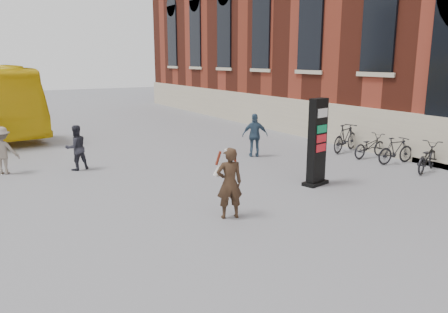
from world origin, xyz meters
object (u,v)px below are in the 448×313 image
info_pylon (317,142)px  bike_4 (427,157)px  pedestrian_b (2,151)px  bike_7 (345,138)px  pedestrian_c (255,135)px  bike_5 (396,150)px  pedestrian_a (76,148)px  woman (229,182)px  bike_6 (370,146)px

info_pylon → bike_4: (4.39, -0.65, -0.82)m
pedestrian_b → bike_7: size_ratio=0.83×
pedestrian_c → bike_5: (3.78, -3.58, -0.35)m
pedestrian_a → pedestrian_c: 6.62m
info_pylon → bike_7: bearing=21.7°
info_pylon → pedestrian_a: bearing=123.0°
woman → bike_5: woman is taller
woman → pedestrian_b: 8.51m
woman → bike_7: woman is taller
pedestrian_b → bike_5: size_ratio=0.97×
pedestrian_c → bike_6: 4.47m
info_pylon → pedestrian_a: (-5.87, 5.53, -0.53)m
bike_6 → bike_7: bike_7 is taller
bike_4 → bike_5: bearing=-20.4°
pedestrian_c → bike_7: pedestrian_c is taller
pedestrian_c → bike_7: size_ratio=0.89×
bike_5 → woman: bearing=108.0°
woman → bike_7: (8.12, 4.24, -0.31)m
info_pylon → bike_4: bearing=-22.1°
woman → bike_7: 9.16m
info_pylon → pedestrian_c: info_pylon is taller
pedestrian_b → bike_4: 14.24m
info_pylon → bike_7: 5.43m
bike_7 → pedestrian_a: bearing=59.3°
info_pylon → pedestrian_b: bearing=128.9°
pedestrian_a → bike_7: bearing=155.9°
woman → pedestrian_b: size_ratio=1.09×
bike_5 → bike_7: (0.00, 2.50, 0.08)m
woman → bike_4: size_ratio=0.92×
info_pylon → bike_5: size_ratio=1.60×
pedestrian_a → pedestrian_b: size_ratio=0.98×
bike_6 → info_pylon: bearing=108.4°
bike_5 → bike_6: size_ratio=0.94×
bike_5 → pedestrian_b: bearing=71.9°
pedestrian_a → info_pylon: bearing=125.9°
pedestrian_b → pedestrian_a: bearing=-171.4°
pedestrian_c → bike_6: (3.78, -2.37, -0.39)m
woman → bike_4: (8.12, 0.47, -0.39)m
pedestrian_b → bike_6: 13.23m
info_pylon → woman: bearing=-177.0°
info_pylon → bike_7: size_ratio=1.37×
info_pylon → bike_6: info_pylon is taller
pedestrian_a → bike_6: bearing=149.4°
pedestrian_b → pedestrian_c: bearing=-167.9°
pedestrian_a → pedestrian_b: bearing=-27.1°
pedestrian_a → bike_5: 11.38m
bike_4 → woman: bearing=72.9°
woman → bike_6: size_ratio=0.99×
pedestrian_a → bike_6: 10.91m
woman → pedestrian_a: 6.99m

